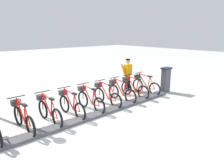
% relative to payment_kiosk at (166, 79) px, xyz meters
% --- Properties ---
extents(ground_plane, '(60.00, 60.00, 0.00)m').
position_rel_payment_kiosk_xyz_m(ground_plane, '(-0.05, 4.96, -0.67)').
color(ground_plane, '#B0B0AA').
extents(dock_rail_base, '(0.44, 9.26, 0.10)m').
position_rel_payment_kiosk_xyz_m(dock_rail_base, '(-0.05, 4.96, -0.62)').
color(dock_rail_base, '#47474C').
rests_on(dock_rail_base, ground).
extents(payment_kiosk, '(0.36, 0.52, 1.28)m').
position_rel_payment_kiosk_xyz_m(payment_kiosk, '(0.00, 0.00, 0.00)').
color(payment_kiosk, '#38383D').
rests_on(payment_kiosk, ground).
extents(bike_docked_0, '(1.72, 0.54, 1.02)m').
position_rel_payment_kiosk_xyz_m(bike_docked_0, '(0.57, 0.93, -0.24)').
color(bike_docked_0, black).
rests_on(bike_docked_0, ground).
extents(bike_docked_1, '(1.72, 0.54, 1.02)m').
position_rel_payment_kiosk_xyz_m(bike_docked_1, '(0.57, 1.78, -0.24)').
color(bike_docked_1, black).
rests_on(bike_docked_1, ground).
extents(bike_docked_2, '(1.72, 0.54, 1.02)m').
position_rel_payment_kiosk_xyz_m(bike_docked_2, '(0.57, 2.63, -0.24)').
color(bike_docked_2, black).
rests_on(bike_docked_2, ground).
extents(bike_docked_3, '(1.72, 0.54, 1.02)m').
position_rel_payment_kiosk_xyz_m(bike_docked_3, '(0.57, 3.47, -0.24)').
color(bike_docked_3, black).
rests_on(bike_docked_3, ground).
extents(bike_docked_4, '(1.72, 0.54, 1.02)m').
position_rel_payment_kiosk_xyz_m(bike_docked_4, '(0.57, 4.32, -0.24)').
color(bike_docked_4, black).
rests_on(bike_docked_4, ground).
extents(bike_docked_5, '(1.72, 0.54, 1.02)m').
position_rel_payment_kiosk_xyz_m(bike_docked_5, '(0.57, 5.16, -0.24)').
color(bike_docked_5, black).
rests_on(bike_docked_5, ground).
extents(bike_docked_6, '(1.72, 0.54, 1.02)m').
position_rel_payment_kiosk_xyz_m(bike_docked_6, '(0.57, 6.01, -0.24)').
color(bike_docked_6, black).
rests_on(bike_docked_6, ground).
extents(bike_docked_7, '(1.72, 0.54, 1.02)m').
position_rel_payment_kiosk_xyz_m(bike_docked_7, '(0.57, 6.85, -0.24)').
color(bike_docked_7, black).
rests_on(bike_docked_7, ground).
extents(worker_near_rack, '(0.49, 0.66, 1.66)m').
position_rel_payment_kiosk_xyz_m(worker_near_rack, '(1.53, 1.18, 0.24)').
color(worker_near_rack, white).
rests_on(worker_near_rack, ground).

